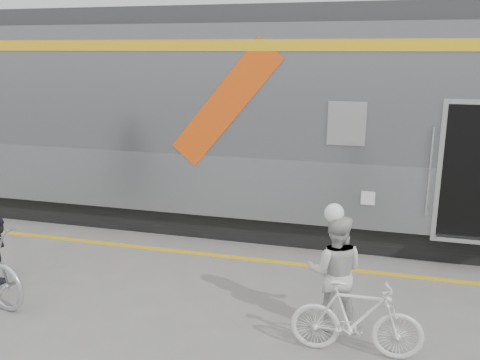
% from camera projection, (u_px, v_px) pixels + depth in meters
% --- Properties ---
extents(ground, '(90.00, 90.00, 0.00)m').
position_uv_depth(ground, '(218.00, 326.00, 6.41)').
color(ground, slate).
rests_on(ground, ground).
extents(train, '(24.00, 3.17, 4.10)m').
position_uv_depth(train, '(341.00, 122.00, 9.52)').
color(train, black).
rests_on(train, ground).
extents(safety_strip, '(24.00, 0.12, 0.01)m').
position_uv_depth(safety_strip, '(257.00, 260.00, 8.41)').
color(safety_strip, yellow).
rests_on(safety_strip, ground).
extents(woman, '(0.73, 0.58, 1.48)m').
position_uv_depth(woman, '(335.00, 272.00, 6.24)').
color(woman, beige).
rests_on(woman, ground).
extents(bicycle_right, '(1.50, 0.47, 0.90)m').
position_uv_depth(bicycle_right, '(356.00, 319.00, 5.72)').
color(bicycle_right, silver).
rests_on(bicycle_right, ground).
extents(helmet_woman, '(0.24, 0.24, 0.24)m').
position_uv_depth(helmet_woman, '(338.00, 205.00, 6.02)').
color(helmet_woman, white).
rests_on(helmet_woman, woman).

